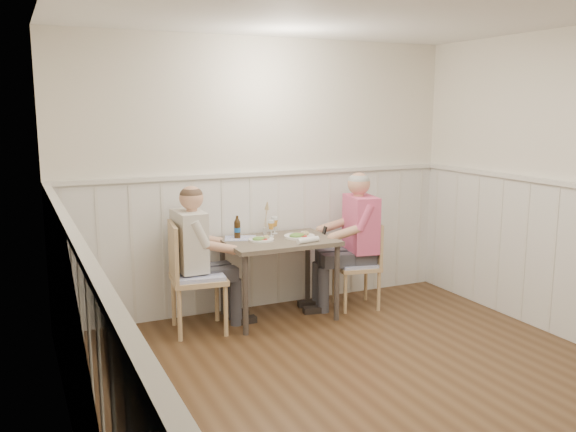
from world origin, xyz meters
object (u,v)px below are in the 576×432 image
(chair_left, at_px, (191,273))
(chair_right, at_px, (361,261))
(grass_vase, at_px, (265,219))
(dining_table, at_px, (279,249))
(beer_bottle, at_px, (237,228))
(man_in_pink, at_px, (356,250))
(diner_cream, at_px, (195,268))

(chair_left, bearing_deg, chair_right, -1.05)
(grass_vase, bearing_deg, chair_right, -18.07)
(dining_table, bearing_deg, grass_vase, 99.33)
(beer_bottle, bearing_deg, man_in_pink, -10.48)
(chair_right, distance_m, diner_cream, 1.66)
(man_in_pink, relative_size, beer_bottle, 6.32)
(diner_cream, bearing_deg, beer_bottle, 16.45)
(diner_cream, xyz_separation_m, beer_bottle, (0.45, 0.13, 0.30))
(chair_left, height_order, diner_cream, diner_cream)
(chair_left, relative_size, beer_bottle, 4.54)
(chair_left, distance_m, grass_vase, 0.92)
(dining_table, distance_m, man_in_pink, 0.82)
(chair_left, xyz_separation_m, beer_bottle, (0.51, 0.21, 0.32))
(dining_table, height_order, diner_cream, diner_cream)
(man_in_pink, xyz_separation_m, beer_bottle, (-1.16, 0.21, 0.28))
(beer_bottle, bearing_deg, chair_right, -11.41)
(chair_right, xyz_separation_m, man_in_pink, (-0.04, 0.03, 0.11))
(man_in_pink, distance_m, beer_bottle, 1.21)
(diner_cream, height_order, grass_vase, diner_cream)
(chair_right, xyz_separation_m, chair_left, (-1.71, 0.03, 0.07))
(beer_bottle, bearing_deg, chair_left, -157.39)
(dining_table, height_order, beer_bottle, beer_bottle)
(chair_left, distance_m, diner_cream, 0.09)
(beer_bottle, distance_m, grass_vase, 0.31)
(diner_cream, bearing_deg, man_in_pink, -2.84)
(man_in_pink, bearing_deg, dining_table, 178.13)
(dining_table, distance_m, chair_left, 0.85)
(chair_left, xyz_separation_m, man_in_pink, (1.66, -0.00, 0.04))
(chair_left, bearing_deg, diner_cream, 55.67)
(dining_table, xyz_separation_m, man_in_pink, (0.82, -0.03, -0.08))
(man_in_pink, bearing_deg, diner_cream, 177.16)
(dining_table, xyz_separation_m, chair_right, (0.86, -0.06, -0.20))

